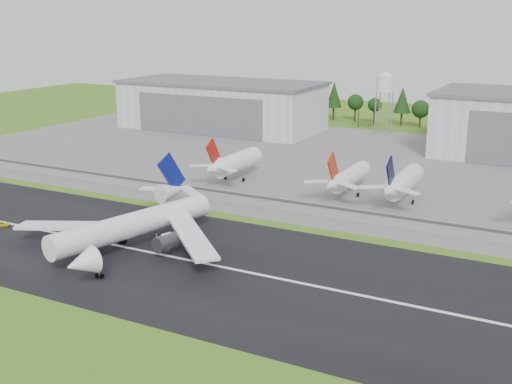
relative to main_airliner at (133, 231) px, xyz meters
The scene contains 14 objects.
ground 16.19m from the main_airliner, 38.35° to the right, with size 600.00×600.00×0.00m, color #3E6818.
runway 13.05m from the main_airliner, ahead, with size 320.00×60.00×0.10m, color black.
runway_centerline 13.02m from the main_airliner, ahead, with size 220.00×1.00×0.02m, color white.
apron 111.19m from the main_airliner, 83.74° to the left, with size 320.00×150.00×0.10m, color slate.
blast_fence 47.10m from the main_airliner, 75.07° to the left, with size 240.00×0.61×3.50m.
hangar_west 169.66m from the main_airliner, 113.61° to the left, with size 97.00×44.00×23.20m.
water_tower 176.66m from the main_airliner, 87.68° to the left, with size 8.40×8.40×29.40m.
utility_poles 190.87m from the main_airliner, 86.36° to the left, with size 230.00×3.00×12.00m, color black, non-canonical shape.
treeline 205.84m from the main_airliner, 86.63° to the left, with size 320.00×16.00×22.00m, color black, non-canonical shape.
main_airliner is the anchor object (origin of this frame).
ground_vehicle 41.89m from the main_airliner, behind, with size 1.93×4.18×1.16m, color #CCCE18.
parked_jet_red_a 68.00m from the main_airliner, 99.69° to the left, with size 7.36×31.29×16.93m.
parked_jet_red_b 72.78m from the main_airliner, 66.94° to the left, with size 7.36×31.29×16.47m.
parked_jet_navy 80.92m from the main_airliner, 55.92° to the left, with size 7.36×31.29×16.93m.
Camera 1 is at (79.84, -103.15, 53.58)m, focal length 45.00 mm.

